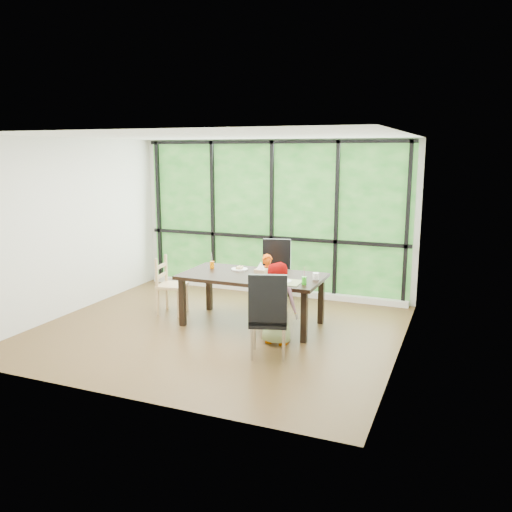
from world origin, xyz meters
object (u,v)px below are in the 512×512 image
Objects in this scene: chair_interior_leather at (269,314)px; orange_cup at (212,265)px; plate_near at (282,281)px; dining_table at (252,300)px; white_mug at (316,276)px; chair_window_leather at (275,274)px; green_cup at (304,281)px; plate_far at (240,269)px; tissue_box at (261,274)px; chair_end_beech at (172,285)px; child_older at (278,303)px; child_toddler at (268,284)px.

orange_cup is (-1.38, 1.20, 0.26)m from chair_interior_leather.
dining_table is at bearing 156.25° from plate_near.
plate_near is 2.82× the size of white_mug.
chair_interior_leather reaches higher than plate_near.
orange_cup is at bearing -144.74° from chair_window_leather.
white_mug is (0.07, 0.33, -0.01)m from green_cup.
plate_near is 0.33m from green_cup.
tissue_box is (0.50, -0.40, 0.06)m from plate_far.
chair_end_beech reaches higher than orange_cup.
green_cup is (0.26, 0.32, 0.26)m from child_older.
plate_near is 2.54× the size of orange_cup.
child_toddler reaches higher than orange_cup.
dining_table is 13.15× the size of tissue_box.
chair_interior_leather is 1.78m from child_toddler.
child_older reaches higher than orange_cup.
plate_far is 2.63× the size of white_mug.
white_mug is at bearing 3.82° from dining_table.
plate_far is 1.24m from white_mug.
plate_near is (0.54, -0.87, 0.29)m from child_toddler.
chair_window_leather is 1.20× the size of chair_end_beech.
chair_end_beech is 0.96× the size of child_toddler.
orange_cup is (-0.73, -0.46, 0.34)m from child_toddler.
chair_interior_leather is at bearing -105.71° from green_cup.
dining_table is at bearing -13.12° from orange_cup.
chair_end_beech reaches higher than tissue_box.
plate_far is at bearing 172.13° from white_mug.
child_toddler is at bearing 121.74° from plate_near.
child_older is at bearing -128.86° from green_cup.
tissue_box reaches higher than plate_near.
chair_interior_leather is 2.27m from chair_end_beech.
chair_window_leather reaches higher than green_cup.
white_mug is at bearing 78.14° from green_cup.
chair_interior_leather reaches higher than plate_far.
white_mug reaches higher than plate_far.
child_older is 7.08× the size of tissue_box.
chair_interior_leather is at bearing -126.48° from chair_end_beech.
plate_near is at bearing -23.75° from dining_table.
chair_end_beech is at bearing 172.91° from tissue_box.
child_toddler reaches higher than dining_table.
white_mug reaches higher than dining_table.
chair_interior_leather is 1.16× the size of child_toddler.
chair_window_leather is at bearing 113.59° from plate_near.
child_toddler is at bearing -74.74° from chair_end_beech.
child_toddler is 9.97× the size of white_mug.
chair_interior_leather is at bearing -41.13° from orange_cup.
tissue_box is at bearing -94.21° from chair_window_leather.
chair_window_leather is 11.54× the size of white_mug.
orange_cup is 0.99m from tissue_box.
chair_interior_leather is 10.19× the size of green_cup.
child_older is at bearing -101.53° from chair_interior_leather.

